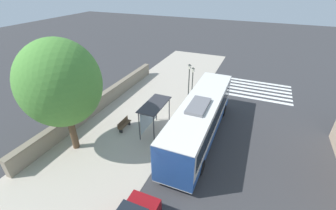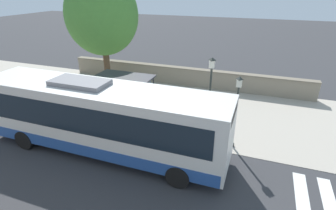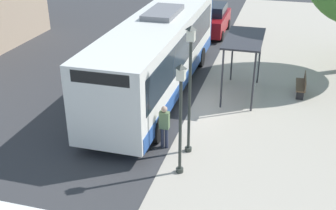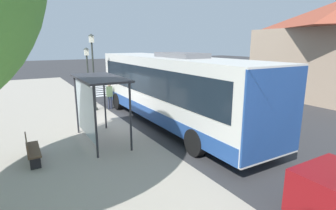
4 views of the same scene
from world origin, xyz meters
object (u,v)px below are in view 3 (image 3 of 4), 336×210
(pedestrian, at_px, (164,124))
(bench, at_px, (302,85))
(street_lamp_near, at_px, (181,111))
(bus_shelter, at_px, (247,49))
(street_lamp_far, at_px, (190,81))
(parked_car_behind_bus, at_px, (213,20))
(bus, at_px, (158,53))

(pedestrian, height_order, bench, pedestrian)
(pedestrian, height_order, street_lamp_near, street_lamp_near)
(pedestrian, bearing_deg, bus_shelter, -112.85)
(bus_shelter, height_order, street_lamp_near, street_lamp_near)
(bus_shelter, bearing_deg, street_lamp_far, 75.88)
(bench, height_order, street_lamp_far, street_lamp_far)
(parked_car_behind_bus, bearing_deg, pedestrian, 93.31)
(bus_shelter, distance_m, street_lamp_near, 6.74)
(bus, relative_size, bench, 7.64)
(parked_car_behind_bus, bearing_deg, bus_shelter, 108.35)
(street_lamp_far, height_order, parked_car_behind_bus, street_lamp_far)
(bus_shelter, xyz_separation_m, parked_car_behind_bus, (3.05, -9.19, -1.27))
(pedestrian, xyz_separation_m, street_lamp_far, (-0.88, 0.05, 1.72))
(street_lamp_far, bearing_deg, bus, -61.70)
(bus, distance_m, pedestrian, 4.96)
(bench, bearing_deg, street_lamp_far, 57.72)
(bus, relative_size, street_lamp_near, 3.25)
(bus_shelter, distance_m, street_lamp_far, 5.49)
(pedestrian, height_order, parked_car_behind_bus, parked_car_behind_bus)
(street_lamp_near, relative_size, parked_car_behind_bus, 0.86)
(bus, height_order, bench, bus)
(bus, bearing_deg, parked_car_behind_bus, -94.57)
(bus_shelter, relative_size, bench, 2.14)
(street_lamp_near, xyz_separation_m, parked_car_behind_bus, (1.73, -15.80, -1.31))
(bus, relative_size, street_lamp_far, 2.70)
(bus_shelter, distance_m, bench, 3.12)
(bench, relative_size, street_lamp_near, 0.43)
(bus_shelter, bearing_deg, street_lamp_near, 78.75)
(bench, distance_m, street_lamp_near, 8.48)
(pedestrian, relative_size, street_lamp_near, 0.43)
(bus_shelter, xyz_separation_m, street_lamp_far, (1.33, 5.30, 0.48))
(street_lamp_near, distance_m, parked_car_behind_bus, 15.95)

